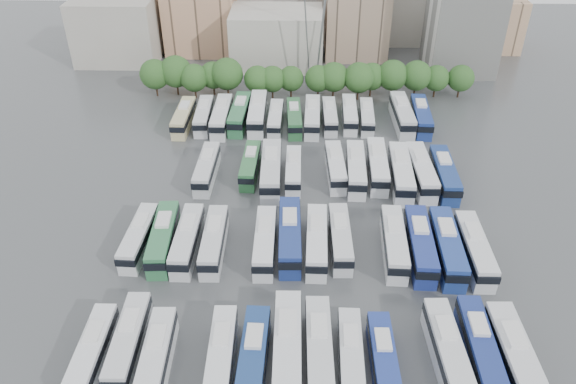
{
  "coord_description": "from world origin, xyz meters",
  "views": [
    {
      "loc": [
        -0.58,
        -62.03,
        47.64
      ],
      "look_at": [
        -2.16,
        3.57,
        3.0
      ],
      "focal_mm": 35.0,
      "sensor_mm": 36.0,
      "label": 1
    }
  ],
  "objects_px": {
    "bus_r1_s8": "(340,238)",
    "bus_r3_s2": "(222,116)",
    "bus_r1_s5": "(265,242)",
    "bus_r1_s7": "(317,241)",
    "bus_r3_s10": "(367,117)",
    "bus_r0_s0": "(92,353)",
    "bus_r3_s5": "(276,118)",
    "bus_r3_s13": "(421,116)",
    "bus_r0_s11": "(447,351)",
    "bus_r3_s4": "(257,113)",
    "bus_r2_s13": "(444,174)",
    "bus_r3_s0": "(184,117)",
    "bus_r2_s6": "(293,170)",
    "bus_r2_s11": "(401,172)",
    "bus_r2_s5": "(271,170)",
    "bus_r0_s5": "(253,359)",
    "bus_r0_s6": "(288,347)",
    "bus_r3_s8": "(330,116)",
    "bus_r2_s10": "(377,165)",
    "bus_r0_s4": "(221,356)",
    "bus_r3_s1": "(204,115)",
    "bus_r1_s13": "(475,249)",
    "apartment_tower": "(466,10)",
    "bus_r2_s4": "(250,165)",
    "bus_r3_s6": "(294,118)",
    "bus_r1_s1": "(163,238)",
    "bus_r2_s9": "(356,169)",
    "bus_r3_s9": "(350,114)",
    "bus_r0_s1": "(129,341)",
    "bus_r1_s12": "(447,247)",
    "bus_r2_s8": "(335,166)",
    "bus_r1_s6": "(290,235)",
    "bus_r1_s2": "(187,240)",
    "bus_r2_s12": "(421,171)",
    "bus_r1_s0": "(139,237)",
    "bus_r0_s8": "(351,356)",
    "bus_r0_s2": "(156,359)",
    "bus_r0_s13": "(516,360)",
    "bus_r2_s2": "(207,168)",
    "bus_r3_s7": "(312,116)",
    "bus_r0_s9": "(383,361)"
  },
  "relations": [
    {
      "from": "bus_r0_s2",
      "to": "bus_r2_s11",
      "type": "xyz_separation_m",
      "value": [
        29.71,
        35.75,
        0.25
      ]
    },
    {
      "from": "bus_r0_s2",
      "to": "bus_r0_s5",
      "type": "relative_size",
      "value": 0.97
    },
    {
      "from": "bus_r3_s5",
      "to": "bus_r3_s13",
      "type": "xyz_separation_m",
      "value": [
        26.36,
        1.1,
        0.25
      ]
    },
    {
      "from": "bus_r2_s6",
      "to": "bus_r3_s4",
      "type": "distance_m",
      "value": 20.14
    },
    {
      "from": "bus_r0_s4",
      "to": "bus_r3_s13",
      "type": "distance_m",
      "value": 62.19
    },
    {
      "from": "bus_r3_s9",
      "to": "bus_r0_s1",
      "type": "bearing_deg",
      "value": -114.88
    },
    {
      "from": "bus_r0_s13",
      "to": "bus_r2_s2",
      "type": "distance_m",
      "value": 51.17
    },
    {
      "from": "bus_r2_s11",
      "to": "bus_r3_s7",
      "type": "distance_m",
      "value": 23.1
    },
    {
      "from": "bus_r0_s0",
      "to": "bus_r3_s10",
      "type": "xyz_separation_m",
      "value": [
        33.07,
        54.65,
        -0.07
      ]
    },
    {
      "from": "bus_r0_s6",
      "to": "bus_r3_s8",
      "type": "xyz_separation_m",
      "value": [
        6.35,
        53.69,
        -0.33
      ]
    },
    {
      "from": "bus_r2_s5",
      "to": "bus_r3_s0",
      "type": "relative_size",
      "value": 1.15
    },
    {
      "from": "bus_r1_s5",
      "to": "bus_r1_s7",
      "type": "relative_size",
      "value": 0.97
    },
    {
      "from": "bus_r3_s6",
      "to": "bus_r3_s4",
      "type": "bearing_deg",
      "value": 167.0
    },
    {
      "from": "bus_r1_s12",
      "to": "bus_r3_s13",
      "type": "bearing_deg",
      "value": 86.81
    },
    {
      "from": "bus_r1_s1",
      "to": "bus_r3_s0",
      "type": "distance_m",
      "value": 34.94
    },
    {
      "from": "bus_r1_s8",
      "to": "bus_r3_s10",
      "type": "relative_size",
      "value": 1.07
    },
    {
      "from": "bus_r3_s5",
      "to": "bus_r3_s10",
      "type": "xyz_separation_m",
      "value": [
        16.57,
        1.17,
        -0.02
      ]
    },
    {
      "from": "bus_r0_s5",
      "to": "bus_r1_s5",
      "type": "bearing_deg",
      "value": 91.38
    },
    {
      "from": "bus_r2_s2",
      "to": "bus_r0_s2",
      "type": "bearing_deg",
      "value": -88.41
    },
    {
      "from": "bus_r1_s12",
      "to": "bus_r2_s8",
      "type": "relative_size",
      "value": 1.12
    },
    {
      "from": "bus_r3_s1",
      "to": "bus_r1_s13",
      "type": "bearing_deg",
      "value": -44.56
    },
    {
      "from": "bus_r2_s8",
      "to": "bus_r3_s7",
      "type": "xyz_separation_m",
      "value": [
        -3.42,
        17.03,
        0.11
      ]
    },
    {
      "from": "bus_r1_s5",
      "to": "bus_r1_s7",
      "type": "distance_m",
      "value": 6.66
    },
    {
      "from": "bus_r0_s5",
      "to": "bus_r2_s5",
      "type": "distance_m",
      "value": 35.82
    },
    {
      "from": "apartment_tower",
      "to": "bus_r0_s1",
      "type": "xyz_separation_m",
      "value": [
        -52.18,
        -80.83,
        -11.19
      ]
    },
    {
      "from": "bus_r2_s9",
      "to": "bus_r3_s1",
      "type": "height_order",
      "value": "bus_r2_s9"
    },
    {
      "from": "bus_r1_s0",
      "to": "bus_r0_s8",
      "type": "bearing_deg",
      "value": -32.55
    },
    {
      "from": "bus_r1_s1",
      "to": "bus_r3_s1",
      "type": "distance_m",
      "value": 35.55
    },
    {
      "from": "bus_r1_s8",
      "to": "bus_r3_s2",
      "type": "height_order",
      "value": "bus_r3_s2"
    },
    {
      "from": "bus_r0_s11",
      "to": "bus_r3_s4",
      "type": "distance_m",
      "value": 58.61
    },
    {
      "from": "bus_r1_s0",
      "to": "bus_r3_s5",
      "type": "xyz_separation_m",
      "value": [
        16.31,
        34.59,
        -0.08
      ]
    },
    {
      "from": "bus_r0_s9",
      "to": "bus_r3_s10",
      "type": "xyz_separation_m",
      "value": [
        3.36,
        54.86,
        -0.02
      ]
    },
    {
      "from": "bus_r3_s10",
      "to": "bus_r3_s13",
      "type": "height_order",
      "value": "bus_r3_s13"
    },
    {
      "from": "apartment_tower",
      "to": "bus_r2_s4",
      "type": "distance_m",
      "value": 62.81
    },
    {
      "from": "bus_r0_s8",
      "to": "bus_r1_s0",
      "type": "distance_m",
      "value": 32.18
    },
    {
      "from": "bus_r1_s12",
      "to": "bus_r3_s10",
      "type": "xyz_separation_m",
      "value": [
        -6.7,
        37.1,
        -0.36
      ]
    },
    {
      "from": "bus_r0_s6",
      "to": "bus_r0_s8",
      "type": "relative_size",
      "value": 1.2
    },
    {
      "from": "bus_r1_s0",
      "to": "bus_r3_s4",
      "type": "bearing_deg",
      "value": 73.01
    },
    {
      "from": "bus_r2_s10",
      "to": "bus_r2_s13",
      "type": "height_order",
      "value": "bus_r2_s10"
    },
    {
      "from": "bus_r2_s13",
      "to": "bus_r3_s0",
      "type": "relative_size",
      "value": 1.07
    },
    {
      "from": "bus_r3_s6",
      "to": "bus_r3_s0",
      "type": "bearing_deg",
      "value": 177.99
    },
    {
      "from": "bus_r3_s0",
      "to": "bus_r3_s6",
      "type": "relative_size",
      "value": 1.02
    },
    {
      "from": "bus_r1_s0",
      "to": "bus_r2_s8",
      "type": "distance_m",
      "value": 31.96
    },
    {
      "from": "bus_r1_s6",
      "to": "bus_r1_s12",
      "type": "relative_size",
      "value": 1.0
    },
    {
      "from": "bus_r2_s6",
      "to": "bus_r2_s9",
      "type": "bearing_deg",
      "value": 1.55
    },
    {
      "from": "bus_r1_s2",
      "to": "bus_r2_s12",
      "type": "distance_m",
      "value": 37.22
    },
    {
      "from": "bus_r2_s6",
      "to": "bus_r3_s10",
      "type": "bearing_deg",
      "value": 55.15
    },
    {
      "from": "bus_r2_s6",
      "to": "bus_r2_s11",
      "type": "height_order",
      "value": "bus_r2_s11"
    },
    {
      "from": "bus_r0_s8",
      "to": "bus_r1_s7",
      "type": "height_order",
      "value": "bus_r1_s7"
    },
    {
      "from": "bus_r1_s13",
      "to": "bus_r2_s10",
      "type": "xyz_separation_m",
      "value": [
        -10.08,
        19.89,
        0.05
      ]
    }
  ]
}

